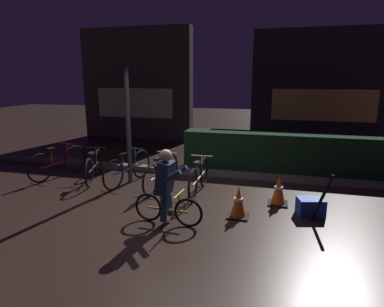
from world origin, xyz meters
name	(u,v)px	position (x,y,z in m)	size (l,w,h in m)	color
ground_plane	(173,207)	(0.00, 0.00, 0.00)	(40.00, 40.00, 0.00)	black
sidewalk_curb	(201,172)	(0.00, 2.20, 0.06)	(12.00, 0.24, 0.12)	#56544F
hedge_row	(277,152)	(1.80, 3.10, 0.48)	(4.80, 0.70, 0.96)	black
storefront_left	(137,85)	(-3.57, 6.50, 2.08)	(4.33, 0.54, 4.17)	#383330
storefront_right	(324,88)	(3.24, 7.20, 2.00)	(4.97, 0.54, 4.01)	#262328
street_post	(128,126)	(-1.43, 1.20, 1.29)	(0.10, 0.10, 2.58)	#2D2D33
parked_bike_leftmost	(59,163)	(-3.25, 1.13, 0.35)	(0.52, 1.65, 0.78)	black
parked_bike_left_mid	(94,166)	(-2.29, 1.10, 0.33)	(0.58, 1.53, 0.73)	black
parked_bike_center_left	(128,169)	(-1.41, 1.08, 0.35)	(0.47, 1.66, 0.78)	black
parked_bike_center_right	(162,173)	(-0.56, 0.94, 0.35)	(0.46, 1.64, 0.76)	black
parked_bike_right_mid	(199,178)	(0.27, 0.86, 0.34)	(0.46, 1.63, 0.75)	black
traffic_cone_near	(238,202)	(1.21, -0.10, 0.26)	(0.36, 0.36, 0.54)	black
traffic_cone_far	(279,190)	(1.86, 0.67, 0.27)	(0.36, 0.36, 0.56)	black
blue_crate	(311,207)	(2.41, 0.30, 0.15)	(0.44, 0.32, 0.30)	#193DB7
cyclist	(167,187)	(0.11, -0.65, 0.63)	(1.19, 0.54, 1.25)	black
closed_umbrella	(322,198)	(2.55, 0.05, 0.41)	(0.05, 0.05, 0.85)	black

